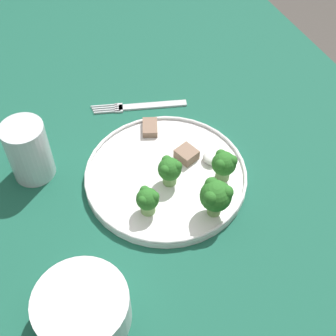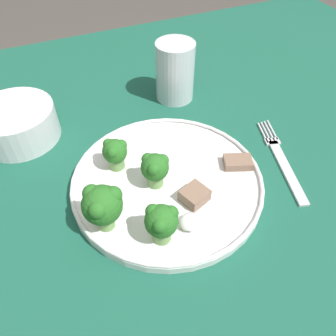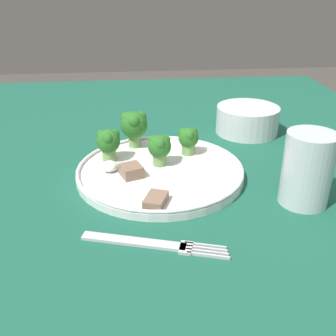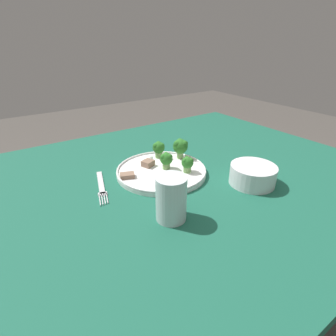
{
  "view_description": "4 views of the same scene",
  "coord_description": "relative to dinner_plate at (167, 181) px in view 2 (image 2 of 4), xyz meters",
  "views": [
    {
      "loc": [
        -0.48,
        0.16,
        1.33
      ],
      "look_at": [
        -0.04,
        -0.03,
        0.77
      ],
      "focal_mm": 50.0,
      "sensor_mm": 36.0,
      "label": 1
    },
    {
      "loc": [
        -0.14,
        -0.32,
        1.08
      ],
      "look_at": [
        -0.01,
        -0.03,
        0.73
      ],
      "focal_mm": 35.0,
      "sensor_mm": 36.0,
      "label": 2
    },
    {
      "loc": [
        0.56,
        -0.09,
        1.01
      ],
      "look_at": [
        -0.0,
        -0.03,
        0.73
      ],
      "focal_mm": 42.0,
      "sensor_mm": 36.0,
      "label": 3
    },
    {
      "loc": [
        0.37,
        0.57,
        1.09
      ],
      "look_at": [
        -0.03,
        -0.02,
        0.73
      ],
      "focal_mm": 28.0,
      "sensor_mm": 36.0,
      "label": 4
    }
  ],
  "objects": [
    {
      "name": "ground_plane",
      "position": [
        0.02,
        0.04,
        -0.72
      ],
      "size": [
        8.0,
        8.0,
        0.0
      ],
      "primitive_type": "plane",
      "color": "#4C4742"
    },
    {
      "name": "table",
      "position": [
        0.02,
        0.04,
        -0.09
      ],
      "size": [
        1.37,
        1.0,
        0.71
      ],
      "color": "#195642",
      "rests_on": "ground_plane"
    },
    {
      "name": "dinner_plate",
      "position": [
        0.0,
        0.0,
        0.0
      ],
      "size": [
        0.28,
        0.28,
        0.02
      ],
      "color": "white",
      "rests_on": "table"
    },
    {
      "name": "fork",
      "position": [
        0.19,
        -0.02,
        -0.01
      ],
      "size": [
        0.07,
        0.18,
        0.0
      ],
      "color": "silver",
      "rests_on": "table"
    },
    {
      "name": "cream_bowl",
      "position": [
        -0.18,
        0.2,
        0.02
      ],
      "size": [
        0.13,
        0.13,
        0.06
      ],
      "color": "silver",
      "rests_on": "table"
    },
    {
      "name": "drinking_glass",
      "position": [
        0.1,
        0.2,
        0.04
      ],
      "size": [
        0.07,
        0.07,
        0.11
      ],
      "color": "silver",
      "rests_on": "table"
    },
    {
      "name": "broccoli_floret_near_rim_left",
      "position": [
        -0.02,
        0.0,
        0.04
      ],
      "size": [
        0.04,
        0.04,
        0.05
      ],
      "color": "#709E56",
      "rests_on": "dinner_plate"
    },
    {
      "name": "broccoli_floret_center_left",
      "position": [
        -0.06,
        0.06,
        0.03
      ],
      "size": [
        0.04,
        0.04,
        0.05
      ],
      "color": "#709E56",
      "rests_on": "dinner_plate"
    },
    {
      "name": "broccoli_floret_back_left",
      "position": [
        -0.04,
        -0.08,
        0.04
      ],
      "size": [
        0.04,
        0.04,
        0.06
      ],
      "color": "#709E56",
      "rests_on": "dinner_plate"
    },
    {
      "name": "broccoli_floret_front_left",
      "position": [
        -0.1,
        -0.04,
        0.05
      ],
      "size": [
        0.05,
        0.05,
        0.07
      ],
      "color": "#709E56",
      "rests_on": "dinner_plate"
    },
    {
      "name": "meat_slice_front_slice",
      "position": [
        0.11,
        -0.02,
        0.01
      ],
      "size": [
        0.05,
        0.04,
        0.01
      ],
      "color": "#846651",
      "rests_on": "dinner_plate"
    },
    {
      "name": "meat_slice_middle_slice",
      "position": [
        0.02,
        -0.05,
        0.01
      ],
      "size": [
        0.04,
        0.04,
        0.02
      ],
      "color": "#846651",
      "rests_on": "dinner_plate"
    },
    {
      "name": "sauce_dollop",
      "position": [
        -0.0,
        -0.08,
        0.01
      ],
      "size": [
        0.03,
        0.03,
        0.02
      ],
      "color": "white",
      "rests_on": "dinner_plate"
    }
  ]
}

